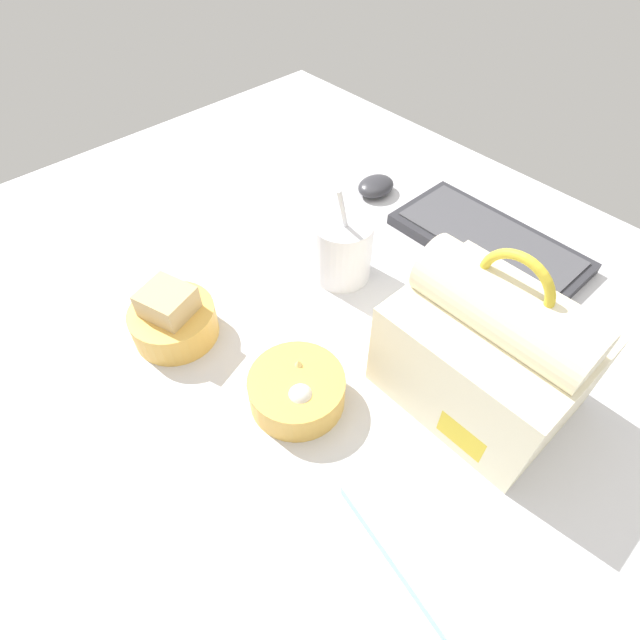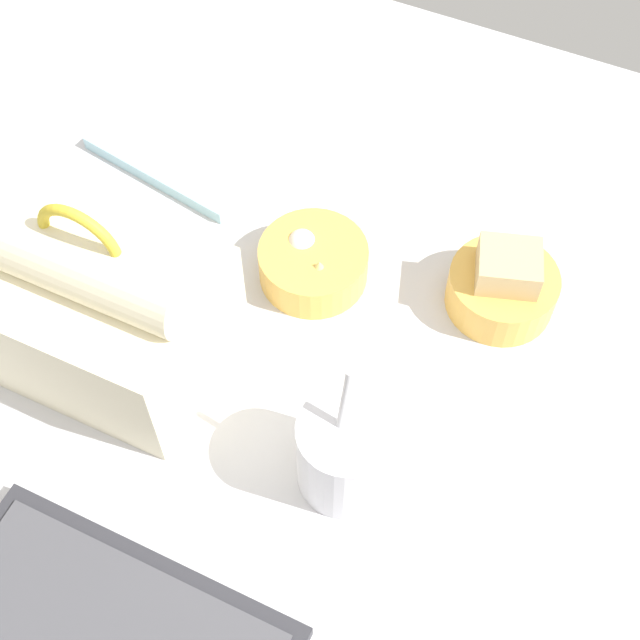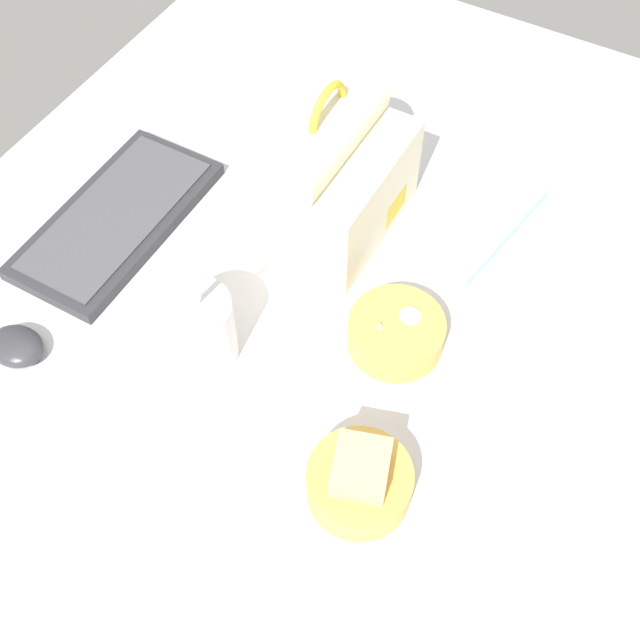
# 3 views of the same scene
# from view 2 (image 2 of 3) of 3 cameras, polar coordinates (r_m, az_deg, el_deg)

# --- Properties ---
(desk_surface) EXTENTS (1.40, 1.10, 0.02)m
(desk_surface) POSITION_cam_2_polar(r_m,az_deg,el_deg) (0.92, -1.63, -1.88)
(desk_surface) COLOR silver
(desk_surface) RESTS_ON ground
(keyboard) EXTENTS (0.30, 0.15, 0.02)m
(keyboard) POSITION_cam_2_polar(r_m,az_deg,el_deg) (0.80, -13.12, -18.93)
(keyboard) COLOR #2D2D33
(keyboard) RESTS_ON desk_surface
(lunch_bag) EXTENTS (0.21, 0.17, 0.22)m
(lunch_bag) POSITION_cam_2_polar(r_m,az_deg,el_deg) (0.86, -13.64, 0.83)
(lunch_bag) COLOR #EFE5C1
(lunch_bag) RESTS_ON desk_surface
(soup_cup) EXTENTS (0.09, 0.09, 0.16)m
(soup_cup) POSITION_cam_2_polar(r_m,az_deg,el_deg) (0.80, 1.61, -8.46)
(soup_cup) COLOR silver
(soup_cup) RESTS_ON desk_surface
(bento_bowl_sandwich) EXTENTS (0.11, 0.11, 0.08)m
(bento_bowl_sandwich) POSITION_cam_2_polar(r_m,az_deg,el_deg) (0.93, 11.63, 2.16)
(bento_bowl_sandwich) COLOR #EAB24C
(bento_bowl_sandwich) RESTS_ON desk_surface
(bento_bowl_snacks) EXTENTS (0.12, 0.12, 0.05)m
(bento_bowl_snacks) POSITION_cam_2_polar(r_m,az_deg,el_deg) (0.94, -0.43, 3.69)
(bento_bowl_snacks) COLOR #EAB24C
(bento_bowl_snacks) RESTS_ON desk_surface
(chopstick_case) EXTENTS (0.21, 0.06, 0.02)m
(chopstick_case) POSITION_cam_2_polar(r_m,az_deg,el_deg) (1.06, -10.40, 9.18)
(chopstick_case) COLOR #99C6D6
(chopstick_case) RESTS_ON desk_surface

